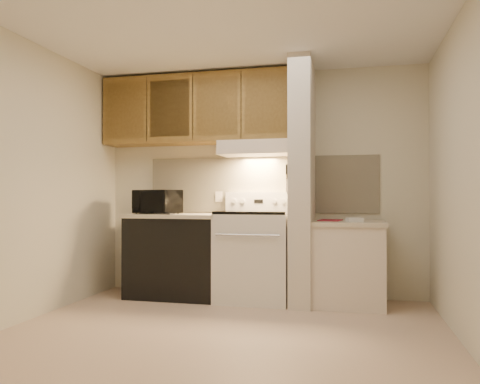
% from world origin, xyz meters
% --- Properties ---
extents(floor, '(3.60, 3.60, 0.00)m').
position_xyz_m(floor, '(0.00, 0.00, 0.00)').
color(floor, '#CCAF96').
rests_on(floor, ground).
extents(ceiling, '(3.60, 3.60, 0.00)m').
position_xyz_m(ceiling, '(0.00, 0.00, 2.50)').
color(ceiling, white).
rests_on(ceiling, wall_back).
extents(wall_back, '(3.60, 2.50, 0.02)m').
position_xyz_m(wall_back, '(0.00, 1.50, 1.25)').
color(wall_back, beige).
rests_on(wall_back, floor).
extents(wall_left, '(0.02, 3.00, 2.50)m').
position_xyz_m(wall_left, '(-1.80, 0.00, 1.25)').
color(wall_left, beige).
rests_on(wall_left, floor).
extents(wall_right, '(0.02, 3.00, 2.50)m').
position_xyz_m(wall_right, '(1.80, 0.00, 1.25)').
color(wall_right, beige).
rests_on(wall_right, floor).
extents(backsplash, '(2.60, 0.02, 0.63)m').
position_xyz_m(backsplash, '(0.00, 1.49, 1.24)').
color(backsplash, beige).
rests_on(backsplash, wall_back).
extents(range_body, '(0.76, 0.65, 0.92)m').
position_xyz_m(range_body, '(0.00, 1.16, 0.46)').
color(range_body, silver).
rests_on(range_body, floor).
extents(oven_window, '(0.50, 0.01, 0.30)m').
position_xyz_m(oven_window, '(0.00, 0.84, 0.50)').
color(oven_window, black).
rests_on(oven_window, range_body).
extents(oven_handle, '(0.65, 0.02, 0.02)m').
position_xyz_m(oven_handle, '(0.00, 0.80, 0.72)').
color(oven_handle, silver).
rests_on(oven_handle, range_body).
extents(cooktop, '(0.74, 0.64, 0.03)m').
position_xyz_m(cooktop, '(0.00, 1.16, 0.94)').
color(cooktop, black).
rests_on(cooktop, range_body).
extents(range_backguard, '(0.76, 0.08, 0.20)m').
position_xyz_m(range_backguard, '(0.00, 1.44, 1.05)').
color(range_backguard, silver).
rests_on(range_backguard, range_body).
extents(range_display, '(0.10, 0.01, 0.04)m').
position_xyz_m(range_display, '(0.00, 1.40, 1.05)').
color(range_display, black).
rests_on(range_display, range_backguard).
extents(range_knob_left_outer, '(0.05, 0.02, 0.05)m').
position_xyz_m(range_knob_left_outer, '(-0.28, 1.40, 1.05)').
color(range_knob_left_outer, silver).
rests_on(range_knob_left_outer, range_backguard).
extents(range_knob_left_inner, '(0.05, 0.02, 0.05)m').
position_xyz_m(range_knob_left_inner, '(-0.18, 1.40, 1.05)').
color(range_knob_left_inner, silver).
rests_on(range_knob_left_inner, range_backguard).
extents(range_knob_right_inner, '(0.05, 0.02, 0.05)m').
position_xyz_m(range_knob_right_inner, '(0.18, 1.40, 1.05)').
color(range_knob_right_inner, silver).
rests_on(range_knob_right_inner, range_backguard).
extents(range_knob_right_outer, '(0.05, 0.02, 0.05)m').
position_xyz_m(range_knob_right_outer, '(0.28, 1.40, 1.05)').
color(range_knob_right_outer, silver).
rests_on(range_knob_right_outer, range_backguard).
extents(dishwasher_front, '(1.00, 0.63, 0.87)m').
position_xyz_m(dishwasher_front, '(-0.88, 1.17, 0.43)').
color(dishwasher_front, black).
rests_on(dishwasher_front, floor).
extents(left_countertop, '(1.04, 0.67, 0.04)m').
position_xyz_m(left_countertop, '(-0.88, 1.17, 0.89)').
color(left_countertop, beige).
rests_on(left_countertop, dishwasher_front).
extents(spoon_rest, '(0.25, 0.15, 0.02)m').
position_xyz_m(spoon_rest, '(-0.94, 0.97, 0.92)').
color(spoon_rest, black).
rests_on(spoon_rest, left_countertop).
extents(teal_jar, '(0.08, 0.08, 0.09)m').
position_xyz_m(teal_jar, '(-1.11, 1.39, 0.95)').
color(teal_jar, '#236464').
rests_on(teal_jar, left_countertop).
extents(outlet, '(0.08, 0.01, 0.12)m').
position_xyz_m(outlet, '(-0.48, 1.48, 1.10)').
color(outlet, beige).
rests_on(outlet, backsplash).
extents(microwave, '(0.55, 0.45, 0.26)m').
position_xyz_m(microwave, '(-1.10, 1.15, 1.04)').
color(microwave, black).
rests_on(microwave, left_countertop).
extents(partition_pillar, '(0.22, 0.70, 2.50)m').
position_xyz_m(partition_pillar, '(0.51, 1.15, 1.25)').
color(partition_pillar, beige).
rests_on(partition_pillar, floor).
extents(pillar_trim, '(0.01, 0.70, 0.04)m').
position_xyz_m(pillar_trim, '(0.39, 1.15, 1.30)').
color(pillar_trim, olive).
rests_on(pillar_trim, partition_pillar).
extents(knife_strip, '(0.02, 0.42, 0.04)m').
position_xyz_m(knife_strip, '(0.39, 1.10, 1.32)').
color(knife_strip, black).
rests_on(knife_strip, partition_pillar).
extents(knife_blade_a, '(0.01, 0.03, 0.16)m').
position_xyz_m(knife_blade_a, '(0.38, 0.93, 1.22)').
color(knife_blade_a, silver).
rests_on(knife_blade_a, knife_strip).
extents(knife_handle_a, '(0.02, 0.02, 0.10)m').
position_xyz_m(knife_handle_a, '(0.38, 0.93, 1.37)').
color(knife_handle_a, black).
rests_on(knife_handle_a, knife_strip).
extents(knife_blade_b, '(0.01, 0.04, 0.18)m').
position_xyz_m(knife_blade_b, '(0.38, 1.01, 1.21)').
color(knife_blade_b, silver).
rests_on(knife_blade_b, knife_strip).
extents(knife_handle_b, '(0.02, 0.02, 0.10)m').
position_xyz_m(knife_handle_b, '(0.38, 1.03, 1.37)').
color(knife_handle_b, black).
rests_on(knife_handle_b, knife_strip).
extents(knife_blade_c, '(0.01, 0.04, 0.20)m').
position_xyz_m(knife_blade_c, '(0.38, 1.11, 1.20)').
color(knife_blade_c, silver).
rests_on(knife_blade_c, knife_strip).
extents(knife_handle_c, '(0.02, 0.02, 0.10)m').
position_xyz_m(knife_handle_c, '(0.38, 1.11, 1.37)').
color(knife_handle_c, black).
rests_on(knife_handle_c, knife_strip).
extents(knife_blade_d, '(0.01, 0.04, 0.16)m').
position_xyz_m(knife_blade_d, '(0.38, 1.17, 1.22)').
color(knife_blade_d, silver).
rests_on(knife_blade_d, knife_strip).
extents(knife_handle_d, '(0.02, 0.02, 0.10)m').
position_xyz_m(knife_handle_d, '(0.38, 1.19, 1.37)').
color(knife_handle_d, black).
rests_on(knife_handle_d, knife_strip).
extents(knife_blade_e, '(0.01, 0.04, 0.18)m').
position_xyz_m(knife_blade_e, '(0.38, 1.26, 1.21)').
color(knife_blade_e, silver).
rests_on(knife_blade_e, knife_strip).
extents(knife_handle_e, '(0.02, 0.02, 0.10)m').
position_xyz_m(knife_handle_e, '(0.38, 1.26, 1.37)').
color(knife_handle_e, black).
rests_on(knife_handle_e, knife_strip).
extents(oven_mitt, '(0.03, 0.09, 0.22)m').
position_xyz_m(oven_mitt, '(0.38, 1.32, 1.20)').
color(oven_mitt, gray).
rests_on(oven_mitt, partition_pillar).
extents(right_cab_base, '(0.70, 0.60, 0.81)m').
position_xyz_m(right_cab_base, '(0.97, 1.15, 0.40)').
color(right_cab_base, beige).
rests_on(right_cab_base, floor).
extents(right_countertop, '(0.74, 0.64, 0.04)m').
position_xyz_m(right_countertop, '(0.97, 1.15, 0.83)').
color(right_countertop, beige).
rests_on(right_countertop, right_cab_base).
extents(red_folder, '(0.26, 0.32, 0.01)m').
position_xyz_m(red_folder, '(0.79, 1.23, 0.85)').
color(red_folder, '#A32134').
rests_on(red_folder, right_countertop).
extents(white_box, '(0.18, 0.15, 0.04)m').
position_xyz_m(white_box, '(1.03, 1.05, 0.87)').
color(white_box, white).
rests_on(white_box, right_countertop).
extents(range_hood, '(0.78, 0.44, 0.15)m').
position_xyz_m(range_hood, '(0.00, 1.28, 1.62)').
color(range_hood, beige).
rests_on(range_hood, upper_cabinets).
extents(hood_lip, '(0.78, 0.04, 0.06)m').
position_xyz_m(hood_lip, '(0.00, 1.07, 1.58)').
color(hood_lip, beige).
rests_on(hood_lip, range_hood).
extents(upper_cabinets, '(2.18, 0.33, 0.77)m').
position_xyz_m(upper_cabinets, '(-0.69, 1.32, 2.08)').
color(upper_cabinets, olive).
rests_on(upper_cabinets, wall_back).
extents(cab_door_a, '(0.46, 0.01, 0.63)m').
position_xyz_m(cab_door_a, '(-1.51, 1.17, 2.08)').
color(cab_door_a, olive).
rests_on(cab_door_a, upper_cabinets).
extents(cab_gap_a, '(0.01, 0.01, 0.73)m').
position_xyz_m(cab_gap_a, '(-1.23, 1.16, 2.08)').
color(cab_gap_a, black).
rests_on(cab_gap_a, upper_cabinets).
extents(cab_door_b, '(0.46, 0.01, 0.63)m').
position_xyz_m(cab_door_b, '(-0.96, 1.17, 2.08)').
color(cab_door_b, olive).
rests_on(cab_door_b, upper_cabinets).
extents(cab_gap_b, '(0.01, 0.01, 0.73)m').
position_xyz_m(cab_gap_b, '(-0.69, 1.16, 2.08)').
color(cab_gap_b, black).
rests_on(cab_gap_b, upper_cabinets).
extents(cab_door_c, '(0.46, 0.01, 0.63)m').
position_xyz_m(cab_door_c, '(-0.42, 1.17, 2.08)').
color(cab_door_c, olive).
rests_on(cab_door_c, upper_cabinets).
extents(cab_gap_c, '(0.01, 0.01, 0.73)m').
position_xyz_m(cab_gap_c, '(-0.14, 1.16, 2.08)').
color(cab_gap_c, black).
rests_on(cab_gap_c, upper_cabinets).
extents(cab_door_d, '(0.46, 0.01, 0.63)m').
position_xyz_m(cab_door_d, '(0.13, 1.17, 2.08)').
color(cab_door_d, olive).
rests_on(cab_door_d, upper_cabinets).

